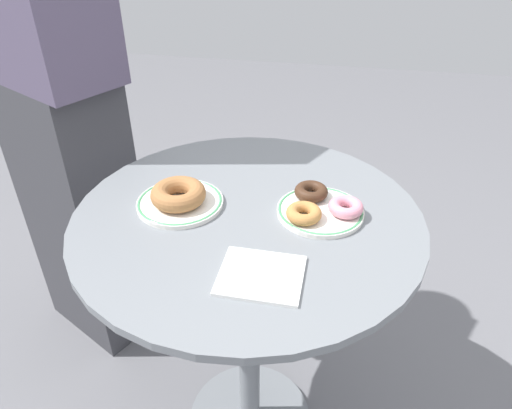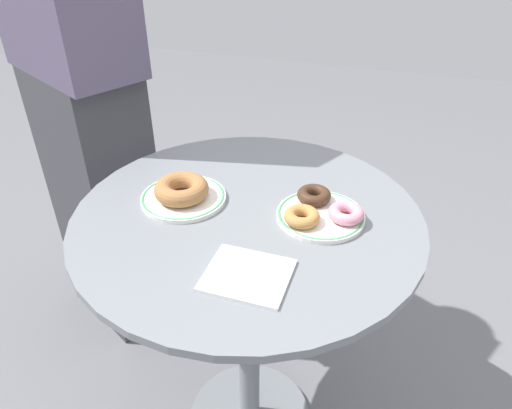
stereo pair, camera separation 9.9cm
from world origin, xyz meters
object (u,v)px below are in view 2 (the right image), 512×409
(plate_left, at_px, (184,197))
(plate_right, at_px, (321,215))
(cafe_table, at_px, (248,287))
(paper_napkin, at_px, (248,275))
(donut_pink_frosted, at_px, (346,213))
(donut_chocolate, at_px, (314,195))
(donut_old_fashioned, at_px, (302,216))
(person_figure, at_px, (79,78))
(donut_cinnamon, at_px, (181,190))

(plate_left, relative_size, plate_right, 1.02)
(cafe_table, xyz_separation_m, paper_napkin, (0.06, -0.19, 0.22))
(plate_left, bearing_deg, donut_pink_frosted, 3.98)
(donut_chocolate, bearing_deg, paper_napkin, -103.23)
(donut_old_fashioned, xyz_separation_m, paper_napkin, (-0.06, -0.18, -0.02))
(person_figure, bearing_deg, donut_chocolate, -17.87)
(plate_right, distance_m, donut_old_fashioned, 0.05)
(donut_chocolate, bearing_deg, plate_right, -61.10)
(donut_pink_frosted, bearing_deg, person_figure, 160.74)
(cafe_table, xyz_separation_m, donut_old_fashioned, (0.12, -0.01, 0.24))
(plate_left, height_order, donut_cinnamon, donut_cinnamon)
(donut_pink_frosted, xyz_separation_m, donut_old_fashioned, (-0.08, -0.04, 0.00))
(cafe_table, height_order, plate_right, plate_right)
(plate_left, height_order, plate_right, same)
(donut_chocolate, relative_size, paper_napkin, 0.49)
(cafe_table, relative_size, person_figure, 0.43)
(donut_cinnamon, distance_m, donut_pink_frosted, 0.35)
(paper_napkin, bearing_deg, donut_pink_frosted, 57.37)
(plate_right, xyz_separation_m, person_figure, (-0.76, 0.28, 0.12))
(donut_chocolate, bearing_deg, plate_left, -165.55)
(donut_cinnamon, bearing_deg, person_figure, 145.51)
(paper_napkin, bearing_deg, plate_right, 68.27)
(donut_old_fashioned, bearing_deg, person_figure, 156.12)
(cafe_table, bearing_deg, donut_old_fashioned, -4.67)
(cafe_table, bearing_deg, donut_cinnamon, -178.86)
(plate_right, height_order, donut_old_fashioned, donut_old_fashioned)
(donut_old_fashioned, height_order, person_figure, person_figure)
(paper_napkin, bearing_deg, donut_chocolate, 76.77)
(donut_pink_frosted, bearing_deg, plate_left, -176.02)
(plate_left, bearing_deg, paper_napkin, -41.65)
(person_figure, bearing_deg, donut_cinnamon, -34.49)
(plate_right, bearing_deg, person_figure, 159.65)
(cafe_table, distance_m, donut_old_fashioned, 0.27)
(cafe_table, xyz_separation_m, plate_right, (0.15, 0.03, 0.22))
(donut_chocolate, distance_m, person_figure, 0.78)
(donut_cinnamon, xyz_separation_m, donut_pink_frosted, (0.35, 0.03, -0.01))
(plate_left, bearing_deg, person_figure, 146.19)
(donut_cinnamon, distance_m, donut_old_fashioned, 0.27)
(plate_left, distance_m, donut_old_fashioned, 0.27)
(paper_napkin, bearing_deg, person_figure, 143.52)
(person_figure, bearing_deg, paper_napkin, -36.48)
(donut_chocolate, height_order, paper_napkin, donut_chocolate)
(plate_left, relative_size, paper_napkin, 1.26)
(donut_cinnamon, height_order, donut_pink_frosted, donut_cinnamon)
(plate_right, xyz_separation_m, donut_pink_frosted, (0.05, -0.00, 0.02))
(plate_right, height_order, person_figure, person_figure)
(donut_pink_frosted, height_order, donut_chocolate, same)
(plate_right, relative_size, paper_napkin, 1.24)
(donut_old_fashioned, relative_size, paper_napkin, 0.49)
(donut_cinnamon, xyz_separation_m, donut_chocolate, (0.28, 0.08, -0.01))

